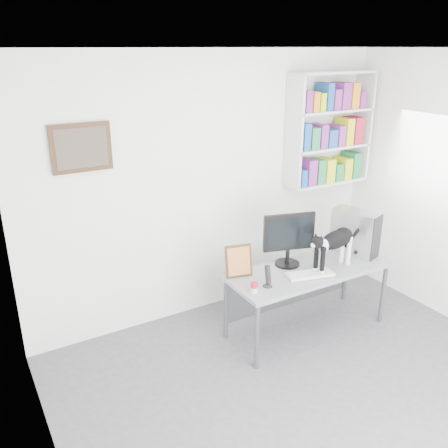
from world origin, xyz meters
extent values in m
cube|color=#5A5A60|center=(0.00, 0.00, 0.01)|extent=(4.00, 4.00, 0.01)
cube|color=white|center=(0.00, 0.00, 2.70)|extent=(4.00, 4.00, 0.01)
cube|color=white|center=(0.00, 2.00, 1.35)|extent=(4.00, 0.01, 2.70)
cube|color=white|center=(-2.00, 0.00, 1.35)|extent=(0.01, 4.00, 2.70)
cube|color=silver|center=(1.40, 1.85, 1.85)|extent=(1.03, 0.28, 1.24)
cube|color=#462716|center=(-1.30, 1.97, 1.90)|extent=(0.52, 0.04, 0.42)
cube|color=gray|center=(0.54, 1.06, 0.34)|extent=(1.65, 0.66, 0.68)
cube|color=black|center=(0.41, 1.24, 0.96)|extent=(0.56, 0.38, 0.55)
cube|color=silver|center=(0.44, 0.94, 0.70)|extent=(0.47, 0.28, 0.03)
cube|color=#BCBCC1|center=(1.18, 1.12, 0.92)|extent=(0.34, 0.51, 0.47)
cylinder|color=black|center=(-0.02, 0.97, 0.79)|extent=(0.11, 0.11, 0.21)
cube|color=#462716|center=(-0.13, 1.29, 0.84)|extent=(0.27, 0.16, 0.32)
cylinder|color=red|center=(-0.19, 0.94, 0.73)|extent=(0.08, 0.08, 0.09)
camera|label=1|loc=(-2.28, -2.10, 2.71)|focal=38.00mm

